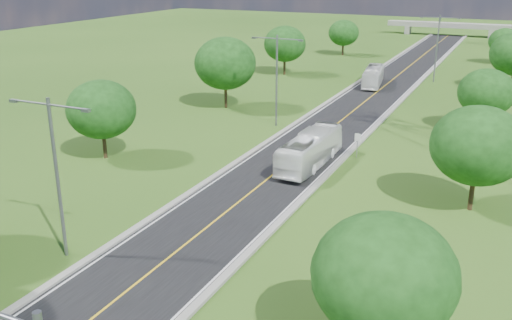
{
  "coord_description": "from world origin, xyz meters",
  "views": [
    {
      "loc": [
        18.12,
        -11.56,
        17.2
      ],
      "look_at": [
        0.67,
        25.56,
        3.0
      ],
      "focal_mm": 40.0,
      "sensor_mm": 36.0,
      "label": 1
    }
  ],
  "objects": [
    {
      "name": "tree_rc",
      "position": [
        15.0,
        52.0,
        4.33
      ],
      "size": [
        5.88,
        5.88,
        6.84
      ],
      "color": "black",
      "rests_on": "ground"
    },
    {
      "name": "overpass",
      "position": [
        0.0,
        140.0,
        2.41
      ],
      "size": [
        30.0,
        3.0,
        3.2
      ],
      "color": "gray",
      "rests_on": "ground"
    },
    {
      "name": "ground",
      "position": [
        0.0,
        60.0,
        0.0
      ],
      "size": [
        260.0,
        260.0,
        0.0
      ],
      "primitive_type": "plane",
      "color": "#2A5016",
      "rests_on": "ground"
    },
    {
      "name": "tree_rb",
      "position": [
        16.0,
        30.0,
        4.95
      ],
      "size": [
        6.72,
        6.72,
        7.82
      ],
      "color": "black",
      "rests_on": "ground"
    },
    {
      "name": "tree_le",
      "position": [
        -14.5,
        98.0,
        4.33
      ],
      "size": [
        5.88,
        5.88,
        6.84
      ],
      "color": "black",
      "rests_on": "ground"
    },
    {
      "name": "tree_lb",
      "position": [
        -16.0,
        28.0,
        4.64
      ],
      "size": [
        6.3,
        6.3,
        7.33
      ],
      "color": "black",
      "rests_on": "ground"
    },
    {
      "name": "bus_inbound",
      "position": [
        -1.69,
        71.08,
        1.43
      ],
      "size": [
        3.76,
        10.07,
        2.74
      ],
      "primitive_type": "imported",
      "rotation": [
        0.0,
        0.0,
        0.15
      ],
      "color": "white",
      "rests_on": "road"
    },
    {
      "name": "tree_lc",
      "position": [
        -15.0,
        50.0,
        5.58
      ],
      "size": [
        7.56,
        7.56,
        8.79
      ],
      "color": "black",
      "rests_on": "ground"
    },
    {
      "name": "tree_ld",
      "position": [
        -17.0,
        74.0,
        4.95
      ],
      "size": [
        6.72,
        6.72,
        7.82
      ],
      "color": "black",
      "rests_on": "ground"
    },
    {
      "name": "tree_re",
      "position": [
        14.5,
        100.0,
        4.02
      ],
      "size": [
        5.46,
        5.46,
        6.35
      ],
      "color": "black",
      "rests_on": "ground"
    },
    {
      "name": "streetlight_mid_left",
      "position": [
        -6.0,
        45.0,
        5.94
      ],
      "size": [
        5.9,
        0.25,
        10.0
      ],
      "color": "slate",
      "rests_on": "ground"
    },
    {
      "name": "road",
      "position": [
        0.0,
        66.0,
        0.03
      ],
      "size": [
        8.0,
        150.0,
        0.06
      ],
      "primitive_type": "cube",
      "color": "black",
      "rests_on": "ground"
    },
    {
      "name": "streetlight_near_left",
      "position": [
        -6.0,
        12.0,
        5.94
      ],
      "size": [
        5.9,
        0.25,
        10.0
      ],
      "color": "slate",
      "rests_on": "ground"
    },
    {
      "name": "speed_limit_sign",
      "position": [
        5.2,
        37.98,
        1.6
      ],
      "size": [
        0.55,
        0.09,
        2.4
      ],
      "color": "slate",
      "rests_on": "ground"
    },
    {
      "name": "curb_left",
      "position": [
        -4.25,
        66.0,
        0.11
      ],
      "size": [
        0.5,
        150.0,
        0.22
      ],
      "primitive_type": "cube",
      "color": "gray",
      "rests_on": "ground"
    },
    {
      "name": "curb_right",
      "position": [
        4.25,
        66.0,
        0.11
      ],
      "size": [
        0.5,
        150.0,
        0.22
      ],
      "primitive_type": "cube",
      "color": "gray",
      "rests_on": "ground"
    },
    {
      "name": "tree_ra",
      "position": [
        14.0,
        10.0,
        4.64
      ],
      "size": [
        6.3,
        6.3,
        7.33
      ],
      "color": "black",
      "rests_on": "ground"
    },
    {
      "name": "bus_outbound",
      "position": [
        2.03,
        33.93,
        1.55
      ],
      "size": [
        2.66,
        10.7,
        2.97
      ],
      "primitive_type": "imported",
      "rotation": [
        0.0,
        0.0,
        3.13
      ],
      "color": "white",
      "rests_on": "road"
    },
    {
      "name": "streetlight_far_right",
      "position": [
        6.0,
        78.0,
        5.94
      ],
      "size": [
        5.9,
        0.25,
        10.0
      ],
      "color": "slate",
      "rests_on": "ground"
    }
  ]
}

